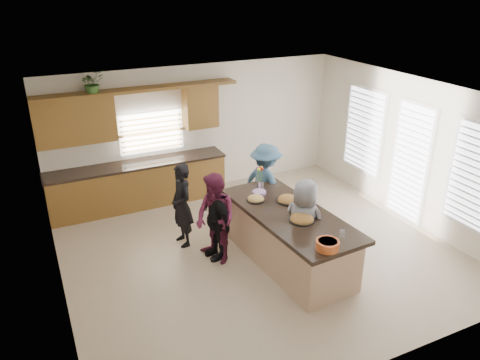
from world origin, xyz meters
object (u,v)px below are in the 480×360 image
salad_bowl (328,244)px  woman_left_back (182,205)px  woman_right_back (265,184)px  woman_left_mid (215,219)px  woman_left_front (215,219)px  island (288,239)px  woman_right_front (303,224)px

salad_bowl → woman_left_back: woman_left_back is taller
woman_left_back → woman_right_back: (1.72, 0.09, 0.04)m
salad_bowl → woman_right_back: bearing=80.9°
woman_left_back → woman_left_mid: size_ratio=0.98×
salad_bowl → woman_left_front: woman_left_front is taller
salad_bowl → woman_left_front: bearing=116.5°
island → woman_right_front: (0.17, -0.17, 0.32)m
woman_left_mid → woman_left_front: (0.04, 0.09, -0.06)m
salad_bowl → woman_left_back: bearing=117.2°
salad_bowl → woman_right_front: bearing=75.5°
salad_bowl → woman_left_mid: size_ratio=0.21×
island → woman_left_front: size_ratio=1.91×
salad_bowl → woman_right_front: woman_right_front is taller
island → woman_left_mid: size_ratio=1.77×
salad_bowl → woman_right_front: size_ratio=0.21×
woman_right_back → woman_right_front: 1.60m
island → woman_right_back: 1.51m
woman_left_front → woman_right_front: woman_right_front is taller
island → woman_left_mid: (-1.06, 0.59, 0.33)m
island → woman_left_front: woman_left_front is taller
woman_left_front → woman_right_front: 1.47m
salad_bowl → woman_left_front: 2.11m
island → woman_left_back: (-1.39, 1.34, 0.32)m
salad_bowl → island: bearing=85.4°
woman_left_front → woman_right_back: 1.54m
salad_bowl → woman_left_front: (-0.93, 1.87, -0.30)m
woman_right_back → woman_left_mid: bearing=99.9°
woman_left_front → woman_right_front: bearing=48.9°
island → salad_bowl: (-0.10, -1.18, 0.57)m
island → salad_bowl: size_ratio=8.35×
woman_left_mid → woman_right_back: bearing=104.6°
island → woman_right_front: 0.40m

